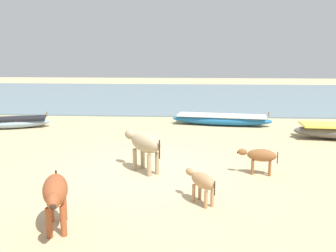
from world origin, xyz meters
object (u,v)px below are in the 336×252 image
at_px(calf_near_tan, 202,181).
at_px(cow_second_adult_rust, 55,193).
at_px(fishing_boat_0, 221,119).
at_px(cow_adult_dun, 144,144).
at_px(fishing_boat_3, 13,122).
at_px(calf_far_brown, 260,156).

xyz_separation_m(calf_near_tan, cow_second_adult_rust, (-2.58, -1.34, 0.22)).
height_order(fishing_boat_0, cow_adult_dun, cow_adult_dun).
height_order(fishing_boat_3, cow_adult_dun, cow_adult_dun).
relative_size(cow_adult_dun, calf_far_brown, 1.35).
distance_m(fishing_boat_0, cow_second_adult_rust, 10.65).
bearing_deg(cow_adult_dun, fishing_boat_3, 8.08).
bearing_deg(fishing_boat_3, cow_second_adult_rust, -77.38).
xyz_separation_m(calf_far_brown, cow_second_adult_rust, (-4.12, -3.32, 0.21)).
height_order(fishing_boat_0, cow_second_adult_rust, cow_second_adult_rust).
height_order(cow_adult_dun, calf_far_brown, cow_adult_dun).
xyz_separation_m(cow_adult_dun, calf_near_tan, (1.46, -2.01, -0.28)).
bearing_deg(cow_second_adult_rust, calf_near_tan, 98.52).
height_order(calf_far_brown, cow_second_adult_rust, cow_second_adult_rust).
height_order(fishing_boat_3, cow_second_adult_rust, cow_second_adult_rust).
distance_m(fishing_boat_3, cow_second_adult_rust, 10.18).
bearing_deg(calf_far_brown, fishing_boat_3, -18.15).
bearing_deg(fishing_boat_0, cow_adult_dun, -103.10).
bearing_deg(calf_far_brown, cow_adult_dun, 11.32).
bearing_deg(fishing_boat_3, fishing_boat_0, -10.17).
height_order(calf_near_tan, calf_far_brown, calf_far_brown).
xyz_separation_m(fishing_boat_0, cow_adult_dun, (-2.54, -6.65, 0.50)).
distance_m(fishing_boat_0, fishing_boat_3, 8.97).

